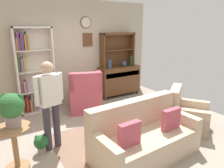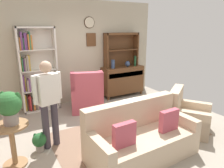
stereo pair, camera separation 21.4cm
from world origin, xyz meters
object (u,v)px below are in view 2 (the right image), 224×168
Objects in this scene: book_stack at (118,118)px; bookshelf at (35,71)px; vase_round at (128,64)px; wingback_chair at (87,96)px; person_reading at (48,99)px; coffee_table at (115,121)px; vase_tall at (113,64)px; sideboard at (123,80)px; bottle_wine at (135,61)px; couch_floral at (140,139)px; potted_plant_large at (9,105)px; sideboard_hutch at (121,45)px; potted_plant_small at (40,141)px; armchair_floral at (187,117)px; plant_stand at (12,141)px.

bookshelf is at bearing 113.98° from book_stack.
bookshelf reaches higher than vase_round.
wingback_chair is 0.67× the size of person_reading.
bookshelf reaches higher than wingback_chair.
book_stack is (0.02, -0.09, 0.10)m from coffee_table.
vase_round is at bearing 18.26° from wingback_chair.
bookshelf is 8.53× the size of vase_tall.
book_stack is (1.16, -0.41, -0.45)m from person_reading.
sideboard is 2.61m from coffee_table.
sideboard is at bearing 167.11° from bottle_wine.
wingback_chair is (-1.57, -0.52, -0.62)m from vase_round.
vase_round reaches higher than couch_floral.
couch_floral is 2.10m from potted_plant_large.
wingback_chair reaches higher than couch_floral.
vase_round is 0.16× the size of wingback_chair.
sideboard_hutch reaches higher than sideboard.
wingback_chair reaches higher than potted_plant_small.
sideboard is 1.22× the size of armchair_floral.
armchair_floral reaches higher than plant_stand.
sideboard is 5.28× the size of vase_tall.
sideboard reaches higher than plant_stand.
bottle_wine is 4.16m from potted_plant_large.
sideboard is 7.65× the size of vase_round.
bookshelf is 6.81× the size of bottle_wine.
vase_round is (0.13, -0.07, 0.50)m from sideboard.
wingback_chair is (-1.83, -0.50, -0.69)m from bottle_wine.
coffee_table is (1.37, -0.26, 0.16)m from potted_plant_small.
sideboard is at bearing 22.10° from wingback_chair.
bottle_wine reaches higher than armchair_floral.
potted_plant_large is (-3.67, -1.96, -0.09)m from bottle_wine.
coffee_table is at bearing -65.46° from bookshelf.
sideboard_hutch reaches higher than vase_tall.
person_reading is at bearing -150.64° from bottle_wine.
person_reading is (-1.22, -1.22, 0.52)m from wingback_chair.
wingback_chair is 2.38m from plant_stand.
sideboard_hutch is 1.59× the size of plant_stand.
person_reading is at bearing -142.77° from vase_tall.
vase_tall is at bearing 34.30° from plant_stand.
person_reading is 7.40× the size of book_stack.
bookshelf is at bearing 176.73° from vase_round.
potted_plant_small is (-1.43, 0.97, -0.12)m from couch_floral.
bookshelf is 1.43m from wingback_chair.
bookshelf reaches higher than sideboard.
sideboard is 1.56m from wingback_chair.
bookshelf is at bearing 178.08° from sideboard.
potted_plant_small is at bearing -151.50° from bottle_wine.
vase_round reaches higher than sideboard.
sideboard reaches higher than couch_floral.
person_reading is (-3.05, -1.72, -0.17)m from bottle_wine.
bookshelf is 2.52m from coffee_table.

